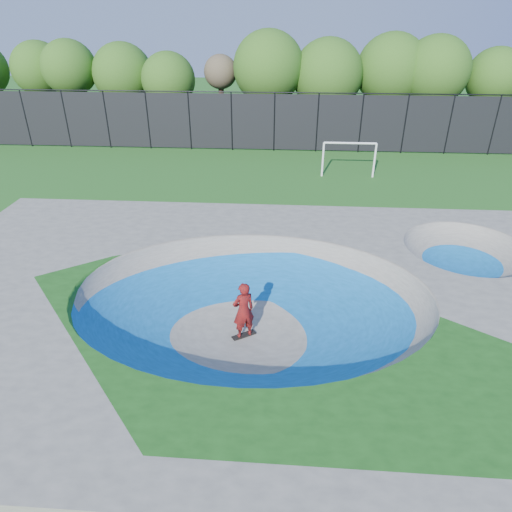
{
  "coord_description": "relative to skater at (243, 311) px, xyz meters",
  "views": [
    {
      "loc": [
        0.91,
        -11.53,
        9.03
      ],
      "look_at": [
        -0.07,
        3.0,
        1.1
      ],
      "focal_mm": 32.0,
      "sensor_mm": 36.0,
      "label": 1
    }
  ],
  "objects": [
    {
      "name": "treeline",
      "position": [
        2.18,
        26.22,
        3.77
      ],
      "size": [
        52.23,
        6.61,
        7.81
      ],
      "color": "#4A3225",
      "rests_on": "ground"
    },
    {
      "name": "soccer_goal",
      "position": [
        4.89,
        15.77,
        0.5
      ],
      "size": [
        3.19,
        0.12,
        2.11
      ],
      "color": "white",
      "rests_on": "ground"
    },
    {
      "name": "skate_deck",
      "position": [
        0.23,
        0.24,
        -0.22
      ],
      "size": [
        22.0,
        14.0,
        1.5
      ],
      "primitive_type": "cube",
      "color": "gray",
      "rests_on": "ground"
    },
    {
      "name": "fence",
      "position": [
        0.23,
        21.24,
        1.13
      ],
      "size": [
        48.09,
        0.09,
        4.04
      ],
      "color": "black",
      "rests_on": "ground"
    },
    {
      "name": "skateboard",
      "position": [
        -0.0,
        0.0,
        -0.94
      ],
      "size": [
        0.77,
        0.61,
        0.05
      ],
      "primitive_type": "cube",
      "rotation": [
        0.0,
        0.0,
        0.58
      ],
      "color": "black",
      "rests_on": "ground"
    },
    {
      "name": "ground",
      "position": [
        0.23,
        0.24,
        -0.97
      ],
      "size": [
        120.0,
        120.0,
        0.0
      ],
      "primitive_type": "plane",
      "color": "#1D5517",
      "rests_on": "ground"
    },
    {
      "name": "skater",
      "position": [
        0.0,
        0.0,
        0.0
      ],
      "size": [
        0.84,
        0.75,
        1.93
      ],
      "primitive_type": "imported",
      "rotation": [
        0.0,
        0.0,
        3.66
      ],
      "color": "red",
      "rests_on": "ground"
    }
  ]
}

